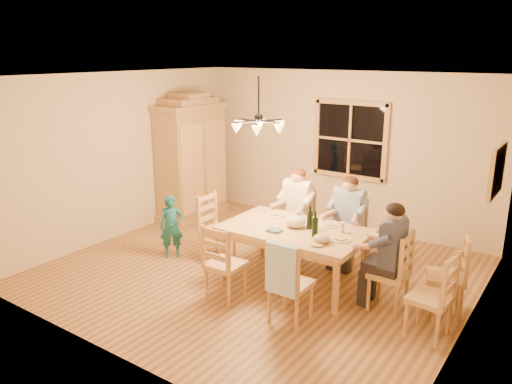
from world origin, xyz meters
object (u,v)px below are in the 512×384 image
Objects in this scene: armoire at (192,161)px; chair_end_right at (388,285)px; chair_near_right at (290,295)px; child at (172,227)px; wine_bottle_b at (315,224)px; chair_spare_back at (444,289)px; chandelier at (259,125)px; chair_near_left at (226,275)px; chair_end_left at (218,240)px; dining_table at (294,235)px; chair_far_left at (296,234)px; adult_woman at (297,201)px; adult_plaid_man at (349,210)px; wine_bottle_a at (310,217)px; chair_spare_front at (429,311)px; adult_slate_man at (391,243)px; chair_far_right at (347,246)px.

armoire reaches higher than chair_end_right.
chair_near_right is 1.04× the size of child.
wine_bottle_b reaches higher than chair_near_right.
chair_near_right is 1.00× the size of chair_spare_back.
chair_near_right is (1.04, -0.87, -1.77)m from chandelier.
chair_end_left is at bearing 133.26° from chair_near_left.
dining_table is 1.91× the size of chair_far_left.
chair_end_right is 1.13× the size of adult_woman.
adult_woman and adult_plaid_man have the same top height.
adult_woman is 1.00× the size of adult_plaid_man.
chair_near_left and chair_end_right have the same top height.
child is (-0.64, -0.30, 0.17)m from chair_end_left.
child is at bearing 95.27° from chair_end_right.
adult_plaid_man is 2.65× the size of wine_bottle_b.
wine_bottle_a reaches higher than chair_end_left.
armoire is 2.66m from chair_far_left.
adult_plaid_man is at bearing 93.37° from chair_near_right.
chair_near_right is 3.00× the size of wine_bottle_b.
child is at bearing 94.71° from chair_spare_front.
adult_plaid_man reaches higher than chair_far_left.
dining_table is 1.95m from chair_spare_front.
armoire is at bearing 146.98° from chair_near_right.
chair_end_left is 3.00× the size of wine_bottle_b.
adult_slate_man is 0.92× the size of child.
wine_bottle_b is 0.33× the size of chair_spare_front.
chair_end_left is 2.61m from chair_end_right.
chair_end_right is at bearing 0.40° from dining_table.
chair_end_left is at bearing -38.58° from armoire.
chair_far_left is at bearing 136.74° from chair_end_left.
chair_spare_back is (1.88, 0.30, -0.36)m from dining_table.
chair_far_right is (3.35, -0.44, -0.75)m from armoire.
chair_near_left is at bearing 64.80° from adult_plaid_man.
armoire is 2.32× the size of chair_far_left.
adult_woman is at bearing 63.43° from adult_slate_man.
armoire is 2.41× the size of child.
armoire is at bearing -10.53° from chair_far_left.
chair_near_left is at bearing -137.19° from wine_bottle_b.
wine_bottle_b reaches higher than chair_spare_front.
child is at bearing 158.25° from chair_near_left.
chair_end_right reaches higher than child.
chair_far_left is 1.00× the size of chair_end_right.
chair_far_left is at bearing 129.79° from wine_bottle_b.
chair_end_right is at bearing 153.43° from chair_far_left.
chair_spare_front and chair_spare_back have the same top height.
adult_slate_man is 0.95m from wine_bottle_b.
chair_near_right is at bearing 93.37° from adult_plaid_man.
chandelier reaches higher than wine_bottle_b.
chair_end_left is at bearing -175.58° from wine_bottle_a.
chair_spare_front is at bearing 140.85° from chair_far_right.
wine_bottle_b is at bearing 87.16° from chair_spare_front.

